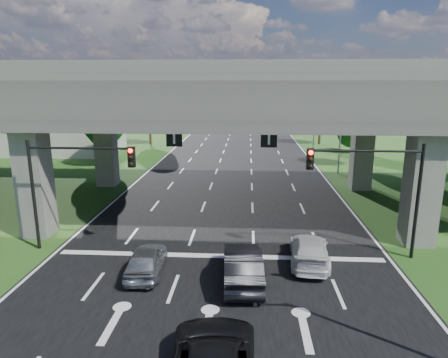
# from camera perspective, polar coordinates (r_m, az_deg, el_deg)

# --- Properties ---
(ground) EXTENTS (160.00, 160.00, 0.00)m
(ground) POSITION_cam_1_polar(r_m,az_deg,el_deg) (18.22, -1.48, -15.59)
(ground) COLOR #1A4215
(ground) RESTS_ON ground
(road) EXTENTS (18.00, 120.00, 0.03)m
(road) POSITION_cam_1_polar(r_m,az_deg,el_deg) (27.36, 0.33, -5.32)
(road) COLOR black
(road) RESTS_ON ground
(overpass) EXTENTS (80.00, 15.00, 10.00)m
(overpass) POSITION_cam_1_polar(r_m,az_deg,el_deg) (27.90, 0.59, 11.61)
(overpass) COLOR #3D3A37
(overpass) RESTS_ON ground
(warehouse) EXTENTS (20.00, 10.00, 4.00)m
(warehouse) POSITION_cam_1_polar(r_m,az_deg,el_deg) (58.18, -24.78, 5.54)
(warehouse) COLOR #9E9E99
(warehouse) RESTS_ON ground
(signal_right) EXTENTS (5.76, 0.54, 6.00)m
(signal_right) POSITION_cam_1_polar(r_m,az_deg,el_deg) (21.32, 20.88, -0.04)
(signal_right) COLOR black
(signal_right) RESTS_ON ground
(signal_left) EXTENTS (5.76, 0.54, 6.00)m
(signal_left) POSITION_cam_1_polar(r_m,az_deg,el_deg) (22.34, -21.04, 0.54)
(signal_left) COLOR black
(signal_left) RESTS_ON ground
(streetlight_far) EXTENTS (3.38, 0.25, 10.00)m
(streetlight_far) POSITION_cam_1_polar(r_m,az_deg,el_deg) (40.89, 15.93, 8.81)
(streetlight_far) COLOR gray
(streetlight_far) RESTS_ON ground
(streetlight_beyond) EXTENTS (3.38, 0.25, 10.00)m
(streetlight_beyond) POSITION_cam_1_polar(r_m,az_deg,el_deg) (56.60, 12.51, 10.19)
(streetlight_beyond) COLOR gray
(streetlight_beyond) RESTS_ON ground
(tree_left_near) EXTENTS (4.50, 4.50, 7.80)m
(tree_left_near) POSITION_cam_1_polar(r_m,az_deg,el_deg) (44.77, -16.77, 7.80)
(tree_left_near) COLOR black
(tree_left_near) RESTS_ON ground
(tree_left_mid) EXTENTS (3.91, 3.90, 6.76)m
(tree_left_mid) POSITION_cam_1_polar(r_m,az_deg,el_deg) (53.33, -16.84, 7.94)
(tree_left_mid) COLOR black
(tree_left_mid) RESTS_ON ground
(tree_left_far) EXTENTS (4.80, 4.80, 8.32)m
(tree_left_far) POSITION_cam_1_polar(r_m,az_deg,el_deg) (59.72, -10.59, 9.76)
(tree_left_far) COLOR black
(tree_left_far) RESTS_ON ground
(tree_right_near) EXTENTS (4.20, 4.20, 7.28)m
(tree_right_near) POSITION_cam_1_polar(r_m,az_deg,el_deg) (45.57, 18.42, 7.37)
(tree_right_near) COLOR black
(tree_right_near) RESTS_ON ground
(tree_right_mid) EXTENTS (3.91, 3.90, 6.76)m
(tree_right_mid) POSITION_cam_1_polar(r_m,az_deg,el_deg) (54.07, 19.36, 7.83)
(tree_right_mid) COLOR black
(tree_right_mid) RESTS_ON ground
(tree_right_far) EXTENTS (4.50, 4.50, 7.80)m
(tree_right_far) POSITION_cam_1_polar(r_m,az_deg,el_deg) (60.92, 13.72, 9.37)
(tree_right_far) COLOR black
(tree_right_far) RESTS_ON ground
(car_silver) EXTENTS (1.83, 4.06, 1.35)m
(car_silver) POSITION_cam_1_polar(r_m,az_deg,el_deg) (19.64, -11.02, -11.27)
(car_silver) COLOR #A1A3A8
(car_silver) RESTS_ON road
(car_dark) EXTENTS (1.96, 4.91, 1.59)m
(car_dark) POSITION_cam_1_polar(r_m,az_deg,el_deg) (18.52, 2.66, -12.21)
(car_dark) COLOR black
(car_dark) RESTS_ON road
(car_white) EXTENTS (2.29, 4.75, 1.33)m
(car_white) POSITION_cam_1_polar(r_m,az_deg,el_deg) (20.78, 12.08, -9.92)
(car_white) COLOR silver
(car_white) RESTS_ON road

